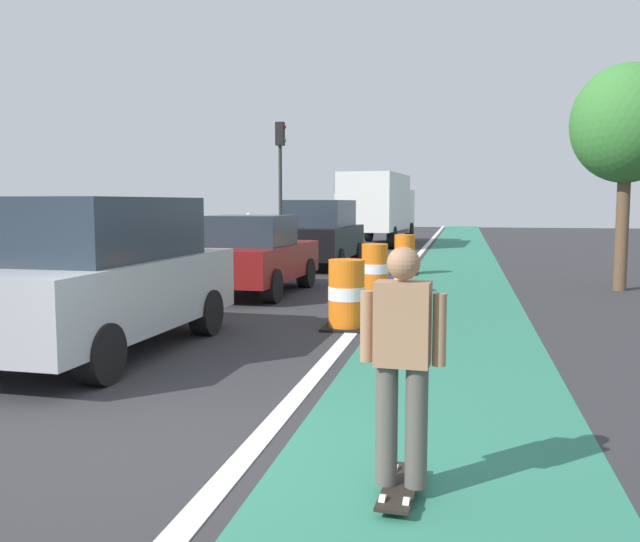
{
  "coord_description": "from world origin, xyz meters",
  "views": [
    {
      "loc": [
        2.53,
        -4.93,
        1.98
      ],
      "look_at": [
        0.74,
        3.48,
        1.1
      ],
      "focal_mm": 37.96,
      "sensor_mm": 36.0,
      "label": 1
    }
  ],
  "objects_px": {
    "delivery_truck_down_block": "(378,205)",
    "skateboarder_on_lane": "(402,364)",
    "traffic_barrel_front": "(346,295)",
    "traffic_barrel_mid": "(375,270)",
    "traffic_barrel_back": "(405,255)",
    "street_tree_sidewalk": "(627,125)",
    "traffic_light_corner": "(280,163)",
    "pedestrian_waiting": "(249,234)",
    "parked_suv_nearest": "(103,275)",
    "parked_sedan_second": "(253,255)",
    "parked_suv_third": "(321,233)",
    "pedestrian_crossing": "(242,239)"
  },
  "relations": [
    {
      "from": "traffic_barrel_mid",
      "to": "parked_suv_third",
      "type": "bearing_deg",
      "value": 112.45
    },
    {
      "from": "traffic_barrel_mid",
      "to": "traffic_barrel_front",
      "type": "bearing_deg",
      "value": -88.86
    },
    {
      "from": "skateboarder_on_lane",
      "to": "parked_suv_nearest",
      "type": "bearing_deg",
      "value": 139.7
    },
    {
      "from": "traffic_light_corner",
      "to": "pedestrian_waiting",
      "type": "bearing_deg",
      "value": -93.28
    },
    {
      "from": "traffic_barrel_back",
      "to": "street_tree_sidewalk",
      "type": "distance_m",
      "value": 6.41
    },
    {
      "from": "parked_sedan_second",
      "to": "pedestrian_waiting",
      "type": "xyz_separation_m",
      "value": [
        -2.88,
        8.6,
        0.03
      ]
    },
    {
      "from": "delivery_truck_down_block",
      "to": "street_tree_sidewalk",
      "type": "distance_m",
      "value": 16.7
    },
    {
      "from": "delivery_truck_down_block",
      "to": "traffic_barrel_mid",
      "type": "bearing_deg",
      "value": -83.16
    },
    {
      "from": "pedestrian_crossing",
      "to": "pedestrian_waiting",
      "type": "bearing_deg",
      "value": 103.97
    },
    {
      "from": "parked_suv_nearest",
      "to": "traffic_barrel_front",
      "type": "relative_size",
      "value": 4.28
    },
    {
      "from": "parked_sedan_second",
      "to": "traffic_barrel_back",
      "type": "bearing_deg",
      "value": 58.42
    },
    {
      "from": "parked_suv_third",
      "to": "parked_suv_nearest",
      "type": "bearing_deg",
      "value": -91.7
    },
    {
      "from": "parked_suv_nearest",
      "to": "traffic_light_corner",
      "type": "relative_size",
      "value": 0.91
    },
    {
      "from": "skateboarder_on_lane",
      "to": "parked_sedan_second",
      "type": "relative_size",
      "value": 0.41
    },
    {
      "from": "parked_sedan_second",
      "to": "traffic_light_corner",
      "type": "xyz_separation_m",
      "value": [
        -2.68,
        12.08,
        2.67
      ]
    },
    {
      "from": "pedestrian_crossing",
      "to": "traffic_barrel_mid",
      "type": "bearing_deg",
      "value": -47.73
    },
    {
      "from": "delivery_truck_down_block",
      "to": "skateboarder_on_lane",
      "type": "bearing_deg",
      "value": -82.57
    },
    {
      "from": "parked_sedan_second",
      "to": "parked_suv_third",
      "type": "height_order",
      "value": "parked_suv_third"
    },
    {
      "from": "parked_suv_nearest",
      "to": "delivery_truck_down_block",
      "type": "bearing_deg",
      "value": 88.15
    },
    {
      "from": "parked_suv_nearest",
      "to": "street_tree_sidewalk",
      "type": "distance_m",
      "value": 11.77
    },
    {
      "from": "traffic_barrel_mid",
      "to": "street_tree_sidewalk",
      "type": "distance_m",
      "value": 6.43
    },
    {
      "from": "parked_suv_third",
      "to": "traffic_barrel_mid",
      "type": "height_order",
      "value": "parked_suv_third"
    },
    {
      "from": "pedestrian_crossing",
      "to": "traffic_barrel_front",
      "type": "bearing_deg",
      "value": -62.47
    },
    {
      "from": "traffic_barrel_back",
      "to": "street_tree_sidewalk",
      "type": "height_order",
      "value": "street_tree_sidewalk"
    },
    {
      "from": "skateboarder_on_lane",
      "to": "traffic_barrel_front",
      "type": "bearing_deg",
      "value": 103.26
    },
    {
      "from": "parked_suv_nearest",
      "to": "parked_sedan_second",
      "type": "height_order",
      "value": "parked_suv_nearest"
    },
    {
      "from": "parked_sedan_second",
      "to": "traffic_light_corner",
      "type": "bearing_deg",
      "value": 102.52
    },
    {
      "from": "traffic_barrel_back",
      "to": "delivery_truck_down_block",
      "type": "xyz_separation_m",
      "value": [
        -2.28,
        12.48,
        1.31
      ]
    },
    {
      "from": "parked_suv_third",
      "to": "traffic_barrel_front",
      "type": "relative_size",
      "value": 4.26
    },
    {
      "from": "traffic_barrel_back",
      "to": "traffic_barrel_front",
      "type": "bearing_deg",
      "value": -91.33
    },
    {
      "from": "traffic_barrel_back",
      "to": "delivery_truck_down_block",
      "type": "bearing_deg",
      "value": 100.35
    },
    {
      "from": "traffic_barrel_front",
      "to": "traffic_barrel_back",
      "type": "height_order",
      "value": "same"
    },
    {
      "from": "parked_suv_nearest",
      "to": "street_tree_sidewalk",
      "type": "bearing_deg",
      "value": 45.39
    },
    {
      "from": "parked_sedan_second",
      "to": "traffic_barrel_front",
      "type": "height_order",
      "value": "parked_sedan_second"
    },
    {
      "from": "parked_suv_third",
      "to": "delivery_truck_down_block",
      "type": "distance_m",
      "value": 10.98
    },
    {
      "from": "street_tree_sidewalk",
      "to": "traffic_light_corner",
      "type": "bearing_deg",
      "value": 137.06
    },
    {
      "from": "traffic_barrel_front",
      "to": "pedestrian_waiting",
      "type": "distance_m",
      "value": 13.43
    },
    {
      "from": "traffic_barrel_back",
      "to": "traffic_light_corner",
      "type": "bearing_deg",
      "value": 126.81
    },
    {
      "from": "parked_suv_nearest",
      "to": "traffic_light_corner",
      "type": "xyz_separation_m",
      "value": [
        -2.52,
        18.01,
        2.47
      ]
    },
    {
      "from": "skateboarder_on_lane",
      "to": "traffic_light_corner",
      "type": "xyz_separation_m",
      "value": [
        -6.74,
        21.59,
        2.59
      ]
    },
    {
      "from": "traffic_barrel_back",
      "to": "delivery_truck_down_block",
      "type": "height_order",
      "value": "delivery_truck_down_block"
    },
    {
      "from": "traffic_barrel_front",
      "to": "pedestrian_crossing",
      "type": "height_order",
      "value": "pedestrian_crossing"
    },
    {
      "from": "pedestrian_waiting",
      "to": "street_tree_sidewalk",
      "type": "xyz_separation_m",
      "value": [
        10.78,
        -6.36,
        2.8
      ]
    },
    {
      "from": "skateboarder_on_lane",
      "to": "traffic_barrel_mid",
      "type": "distance_m",
      "value": 10.03
    },
    {
      "from": "parked_suv_nearest",
      "to": "traffic_light_corner",
      "type": "height_order",
      "value": "traffic_light_corner"
    },
    {
      "from": "parked_suv_third",
      "to": "traffic_barrel_back",
      "type": "relative_size",
      "value": 4.26
    },
    {
      "from": "traffic_light_corner",
      "to": "pedestrian_waiting",
      "type": "distance_m",
      "value": 4.37
    },
    {
      "from": "traffic_barrel_front",
      "to": "traffic_barrel_mid",
      "type": "relative_size",
      "value": 1.0
    },
    {
      "from": "skateboarder_on_lane",
      "to": "street_tree_sidewalk",
      "type": "distance_m",
      "value": 12.66
    },
    {
      "from": "parked_suv_third",
      "to": "traffic_barrel_front",
      "type": "xyz_separation_m",
      "value": [
        2.47,
        -9.82,
        -0.5
      ]
    }
  ]
}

